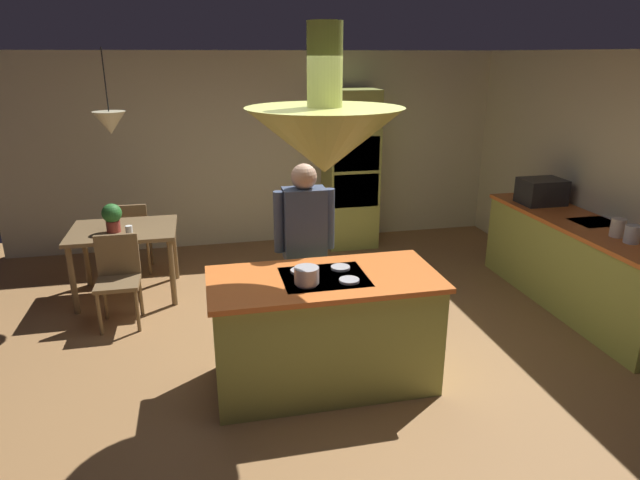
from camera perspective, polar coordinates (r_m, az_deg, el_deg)
ground at (r=4.73m, az=-0.14°, el=-13.19°), size 8.16×8.16×0.00m
wall_back at (r=7.52m, az=-5.84°, el=9.31°), size 6.80×0.10×2.55m
kitchen_island at (r=4.33m, az=0.42°, el=-9.38°), size 1.75×0.84×0.93m
counter_run_right at (r=6.19m, az=25.24°, el=-2.33°), size 0.73×2.54×0.91m
oven_tower at (r=7.38m, az=3.19°, el=7.35°), size 0.66×0.62×2.08m
dining_table at (r=6.17m, az=-19.72°, el=0.22°), size 1.08×0.86×0.76m
person_at_island at (r=4.75m, az=-1.62°, el=-0.40°), size 0.53×0.22×1.65m
range_hood at (r=3.85m, az=0.48°, el=10.74°), size 1.10×1.10×1.00m
pendant_light_over_table at (r=5.92m, az=-21.02°, el=11.34°), size 0.32×0.32×0.82m
chair_facing_island at (r=5.61m, az=-20.28°, el=-3.34°), size 0.40×0.40×0.87m
chair_by_back_wall at (r=6.83m, az=-18.99°, el=0.70°), size 0.40×0.40×0.87m
potted_plant_on_table at (r=6.01m, az=-20.83°, el=2.33°), size 0.20×0.20×0.30m
cup_on_table at (r=5.91m, az=-19.27°, el=0.99°), size 0.07×0.07×0.09m
canister_flour at (r=5.58m, az=29.75°, el=0.52°), size 0.13×0.13×0.16m
canister_sugar at (r=5.70m, az=28.59°, el=1.13°), size 0.13×0.13×0.17m
microwave_on_counter at (r=6.60m, az=22.08°, el=4.71°), size 0.46×0.36×0.28m
cooking_pot_on_cooktop at (r=3.96m, az=-1.40°, el=-3.68°), size 0.18×0.18×0.12m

